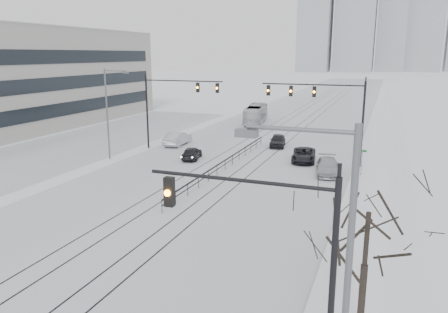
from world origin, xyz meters
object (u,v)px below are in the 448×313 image
sedan_sb_inner (192,153)px  sedan_sb_outer (178,139)px  bare_tree (368,226)px  sedan_nb_far (278,141)px  sedan_nb_front (304,155)px  sedan_nb_right (327,167)px  box_truck (256,114)px  traffic_mast_near (281,248)px

sedan_sb_inner → sedan_sb_outer: (-4.48, 5.79, 0.14)m
bare_tree → sedan_nb_far: (-11.20, 32.86, -3.79)m
sedan_nb_front → sedan_nb_far: bearing=116.5°
sedan_nb_right → box_truck: (-14.31, 25.97, 0.71)m
sedan_sb_outer → box_truck: bearing=-102.4°
sedan_nb_front → sedan_nb_right: size_ratio=1.00×
box_truck → sedan_nb_front: bearing=109.4°
sedan_nb_front → traffic_mast_near: bearing=-88.8°
sedan_nb_front → sedan_nb_right: bearing=-62.2°
traffic_mast_near → box_truck: traffic_mast_near is taller
traffic_mast_near → sedan_sb_outer: 38.32m
traffic_mast_near → sedan_nb_right: bearing=94.0°
sedan_sb_inner → sedan_sb_outer: sedan_sb_outer is taller
sedan_sb_inner → sedan_nb_right: bearing=164.8°
bare_tree → sedan_sb_outer: 37.19m
sedan_nb_front → box_truck: (-11.49, 22.02, 0.74)m
sedan_sb_inner → sedan_nb_front: bearing=-175.5°
box_truck → sedan_nb_right: bearing=110.7°
bare_tree → sedan_sb_inner: bearing=126.9°
traffic_mast_near → sedan_sb_inner: size_ratio=1.87×
bare_tree → sedan_nb_front: (-7.06, 26.77, -3.82)m
traffic_mast_near → sedan_sb_inner: (-15.40, 26.76, -3.92)m
sedan_sb_inner → sedan_nb_right: sedan_nb_right is taller
traffic_mast_near → sedan_sb_inner: 31.12m
traffic_mast_near → sedan_sb_outer: size_ratio=1.48×
sedan_nb_right → box_truck: size_ratio=0.47×
sedan_sb_inner → sedan_nb_front: sedan_nb_front is taller
sedan_nb_front → sedan_nb_far: sedan_nb_far is taller
sedan_nb_front → sedan_nb_right: 4.86m
bare_tree → sedan_nb_front: bare_tree is taller
traffic_mast_near → sedan_nb_front: (-4.65, 29.77, -3.90)m
sedan_sb_outer → bare_tree: bearing=125.6°
sedan_nb_right → sedan_nb_far: 12.22m
traffic_mast_near → bare_tree: bearing=51.2°
bare_tree → sedan_nb_right: 23.51m
box_truck → bare_tree: bearing=102.6°
sedan_nb_right → sedan_nb_far: bearing=115.8°
sedan_sb_outer → sedan_nb_front: sedan_sb_outer is taller
sedan_sb_inner → sedan_nb_far: 11.25m
sedan_nb_right → bare_tree: bearing=-88.4°
box_truck → sedan_sb_outer: bearing=70.8°
sedan_nb_right → sedan_sb_inner: bearing=167.1°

